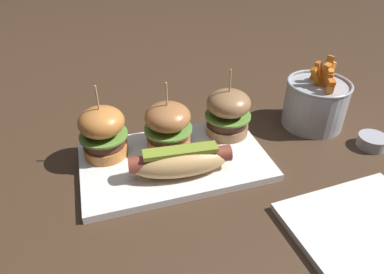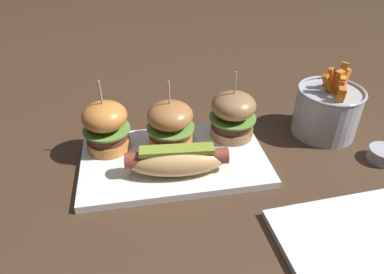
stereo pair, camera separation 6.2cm
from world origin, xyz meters
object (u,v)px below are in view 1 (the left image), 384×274
fries_bucket (316,102)px  sauce_ramekin (372,141)px  hot_dog (182,161)px  slider_right (228,112)px  slider_center (170,125)px  side_plate (377,240)px  platter_main (175,161)px  slider_left (103,132)px

fries_bucket → sauce_ramekin: size_ratio=2.69×
hot_dog → sauce_ramekin: hot_dog is taller
hot_dog → slider_right: (0.12, 0.10, 0.02)m
fries_bucket → hot_dog: bearing=-163.8°
slider_center → sauce_ramekin: (0.39, -0.10, -0.05)m
hot_dog → sauce_ramekin: (0.39, -0.02, -0.03)m
sauce_ramekin → side_plate: 0.25m
sauce_ramekin → side_plate: sauce_ramekin is taller
hot_dog → sauce_ramekin: 0.39m
platter_main → fries_bucket: fries_bucket is taller
side_plate → sauce_ramekin: bearing=51.6°
platter_main → sauce_ramekin: 0.39m
platter_main → sauce_ramekin: sauce_ramekin is taller
hot_dog → side_plate: bearing=-43.1°
platter_main → slider_left: (-0.12, 0.05, 0.06)m
slider_center → slider_right: (0.12, 0.01, 0.00)m
slider_right → side_plate: 0.33m
slider_center → platter_main: bearing=-96.0°
slider_center → side_plate: bearing=-53.0°
fries_bucket → side_plate: bearing=-106.5°
slider_right → fries_bucket: bearing=-0.8°
slider_center → fries_bucket: size_ratio=0.88×
slider_left → slider_right: (0.24, 0.00, -0.00)m
sauce_ramekin → fries_bucket: bearing=121.0°
hot_dog → slider_right: bearing=38.4°
platter_main → fries_bucket: (0.32, 0.05, 0.05)m
platter_main → hot_dog: bearing=-86.4°
slider_left → slider_center: bearing=-3.3°
side_plate → slider_right: bearing=109.1°
slider_center → side_plate: 0.38m
slider_left → side_plate: (0.35, -0.31, -0.06)m
slider_right → platter_main: bearing=-157.6°
hot_dog → fries_bucket: (0.32, 0.09, 0.01)m
slider_right → slider_left: bearing=-179.7°
sauce_ramekin → slider_center: bearing=164.9°
fries_bucket → slider_right: bearing=179.2°
platter_main → slider_right: bearing=22.4°
platter_main → sauce_ramekin: size_ratio=6.02×
slider_right → side_plate: bearing=-70.9°
hot_dog → slider_left: slider_left is taller
slider_left → sauce_ramekin: bearing=-12.3°
hot_dog → slider_right: slider_right is taller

